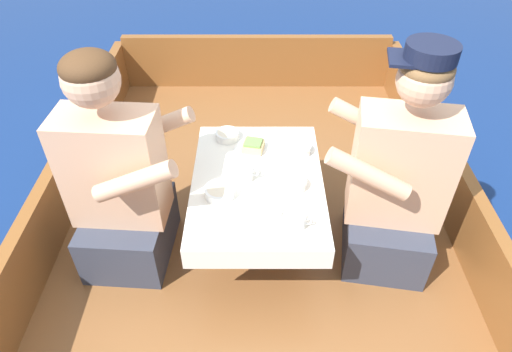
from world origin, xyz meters
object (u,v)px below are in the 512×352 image
Objects in this scene: sandwich at (252,146)px; coffee_cup_starboard at (297,222)px; person_starboard at (394,183)px; person_port at (118,185)px; coffee_cup_port at (243,173)px.

sandwich is 1.25× the size of coffee_cup_starboard.
coffee_cup_starboard is at bearing -70.22° from sandwich.
sandwich is (-0.61, 0.28, -0.00)m from person_starboard.
coffee_cup_starboard is (0.75, -0.22, -0.00)m from person_port.
person_port is 0.78m from coffee_cup_starboard.
person_starboard is 9.34× the size of sandwich.
sandwich is 1.09× the size of coffee_cup_port.
person_port is at bearing 9.43° from person_starboard.
sandwich is at bearing 109.78° from coffee_cup_starboard.
person_port is 0.54m from coffee_cup_port.
person_starboard is at bearing -6.34° from coffee_cup_port.
coffee_cup_port is at bearing 126.59° from coffee_cup_starboard.
person_starboard is (1.18, 0.00, 0.00)m from person_port.
coffee_cup_port reaches higher than sandwich.
person_port reaches higher than sandwich.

